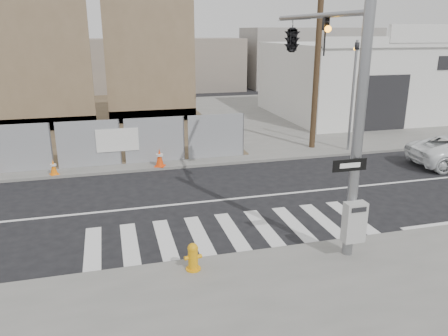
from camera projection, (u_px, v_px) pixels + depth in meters
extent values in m
plane|color=black|center=(212.00, 201.00, 15.35)|extent=(100.00, 100.00, 0.00)
cube|color=slate|center=(161.00, 122.00, 28.22)|extent=(50.00, 20.00, 0.12)
cylinder|color=gray|center=(359.00, 123.00, 10.46)|extent=(0.26, 0.26, 7.00)
cylinder|color=gray|center=(316.00, 16.00, 12.10)|extent=(0.14, 5.20, 0.14)
cube|color=#B2B2AF|center=(354.00, 222.00, 10.93)|extent=(0.55, 0.30, 1.05)
cube|color=black|center=(350.00, 165.00, 10.55)|extent=(0.90, 0.03, 0.30)
cube|color=silver|center=(350.00, 165.00, 10.53)|extent=(0.55, 0.01, 0.12)
imported|color=black|center=(325.00, 37.00, 11.71)|extent=(0.16, 0.20, 1.00)
imported|color=black|center=(292.00, 36.00, 13.74)|extent=(0.53, 2.48, 1.00)
cylinder|color=gray|center=(352.00, 97.00, 20.75)|extent=(0.12, 0.12, 5.20)
imported|color=black|center=(357.00, 42.00, 20.00)|extent=(0.16, 0.20, 1.00)
cube|color=brown|center=(35.00, 61.00, 24.35)|extent=(6.00, 0.50, 8.00)
cube|color=brown|center=(44.00, 123.00, 25.80)|extent=(6.00, 1.30, 0.80)
cube|color=brown|center=(150.00, 58.00, 26.88)|extent=(5.50, 0.50, 8.00)
cube|color=brown|center=(153.00, 114.00, 28.33)|extent=(5.50, 1.30, 0.80)
cube|color=silver|center=(365.00, 79.00, 30.03)|extent=(12.00, 10.00, 4.80)
cube|color=silver|center=(419.00, 42.00, 24.64)|extent=(12.00, 0.30, 0.60)
cube|color=silver|center=(421.00, 33.00, 24.46)|extent=(4.00, 0.30, 1.00)
cube|color=black|center=(382.00, 103.00, 25.15)|extent=(3.40, 0.06, 3.20)
cylinder|color=#453320|center=(318.00, 44.00, 20.48)|extent=(0.28, 0.28, 10.00)
cylinder|color=orange|center=(193.00, 269.00, 10.73)|extent=(0.45, 0.45, 0.04)
cylinder|color=orange|center=(193.00, 259.00, 10.65)|extent=(0.29, 0.29, 0.56)
sphere|color=orange|center=(193.00, 248.00, 10.56)|extent=(0.26, 0.26, 0.26)
cylinder|color=orange|center=(187.00, 258.00, 10.60)|extent=(0.15, 0.13, 0.10)
cylinder|color=orange|center=(199.00, 256.00, 10.67)|extent=(0.15, 0.13, 0.10)
cube|color=orange|center=(54.00, 174.00, 17.80)|extent=(0.42, 0.42, 0.03)
cone|color=orange|center=(53.00, 167.00, 17.71)|extent=(0.37, 0.37, 0.63)
cylinder|color=silver|center=(53.00, 165.00, 17.69)|extent=(0.24, 0.24, 0.07)
cube|color=#FB460D|center=(160.00, 166.00, 18.87)|extent=(0.54, 0.54, 0.03)
cone|color=#FB460D|center=(160.00, 157.00, 18.76)|extent=(0.48, 0.48, 0.79)
cylinder|color=silver|center=(159.00, 155.00, 18.72)|extent=(0.31, 0.31, 0.09)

